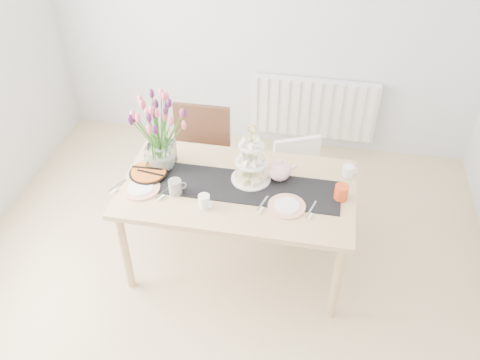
% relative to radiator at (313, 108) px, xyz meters
% --- Properties ---
extents(room_shell, '(4.50, 4.50, 4.50)m').
position_rel_radiator_xyz_m(room_shell, '(-0.50, -2.19, 0.85)').
color(room_shell, tan).
rests_on(room_shell, ground).
extents(radiator, '(1.20, 0.08, 0.60)m').
position_rel_radiator_xyz_m(radiator, '(0.00, 0.00, 0.00)').
color(radiator, white).
rests_on(radiator, room_shell).
extents(dining_table, '(1.60, 0.90, 0.75)m').
position_rel_radiator_xyz_m(dining_table, '(-0.42, -1.64, 0.22)').
color(dining_table, tan).
rests_on(dining_table, ground).
extents(chair_brown, '(0.46, 0.46, 0.93)m').
position_rel_radiator_xyz_m(chair_brown, '(-0.85, -1.05, 0.09)').
color(chair_brown, '#3C2015').
rests_on(chair_brown, ground).
extents(chair_white, '(0.51, 0.51, 0.76)m').
position_rel_radiator_xyz_m(chair_white, '(-0.03, -1.09, -0.01)').
color(chair_white, white).
rests_on(chair_white, ground).
extents(table_runner, '(1.40, 0.35, 0.01)m').
position_rel_radiator_xyz_m(table_runner, '(-0.42, -1.64, 0.30)').
color(table_runner, black).
rests_on(table_runner, dining_table).
extents(tulip_vase, '(0.66, 0.66, 0.56)m').
position_rel_radiator_xyz_m(tulip_vase, '(-1.00, -1.50, 0.66)').
color(tulip_vase, silver).
rests_on(tulip_vase, dining_table).
extents(cake_stand, '(0.27, 0.27, 0.40)m').
position_rel_radiator_xyz_m(cake_stand, '(-0.34, -1.55, 0.42)').
color(cake_stand, gold).
rests_on(cake_stand, dining_table).
extents(teapot, '(0.31, 0.28, 0.17)m').
position_rel_radiator_xyz_m(teapot, '(-0.15, -1.51, 0.38)').
color(teapot, white).
rests_on(teapot, dining_table).
extents(cream_jug, '(0.10, 0.10, 0.08)m').
position_rel_radiator_xyz_m(cream_jug, '(0.32, -1.38, 0.34)').
color(cream_jug, white).
rests_on(cream_jug, dining_table).
extents(tart_tin, '(0.27, 0.27, 0.03)m').
position_rel_radiator_xyz_m(tart_tin, '(-1.06, -1.63, 0.32)').
color(tart_tin, black).
rests_on(tart_tin, dining_table).
extents(mug_grey, '(0.12, 0.12, 0.11)m').
position_rel_radiator_xyz_m(mug_grey, '(-0.82, -1.79, 0.35)').
color(mug_grey, gray).
rests_on(mug_grey, dining_table).
extents(mug_white, '(0.10, 0.10, 0.09)m').
position_rel_radiator_xyz_m(mug_white, '(-0.60, -1.88, 0.35)').
color(mug_white, white).
rests_on(mug_white, dining_table).
extents(mug_orange, '(0.12, 0.12, 0.11)m').
position_rel_radiator_xyz_m(mug_orange, '(0.28, -1.64, 0.35)').
color(mug_orange, '#E54319').
rests_on(mug_orange, dining_table).
extents(plate_left, '(0.35, 0.35, 0.01)m').
position_rel_radiator_xyz_m(plate_left, '(-1.06, -1.79, 0.31)').
color(plate_left, silver).
rests_on(plate_left, dining_table).
extents(plate_right, '(0.31, 0.31, 0.01)m').
position_rel_radiator_xyz_m(plate_right, '(-0.07, -1.79, 0.31)').
color(plate_right, silver).
rests_on(plate_right, dining_table).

